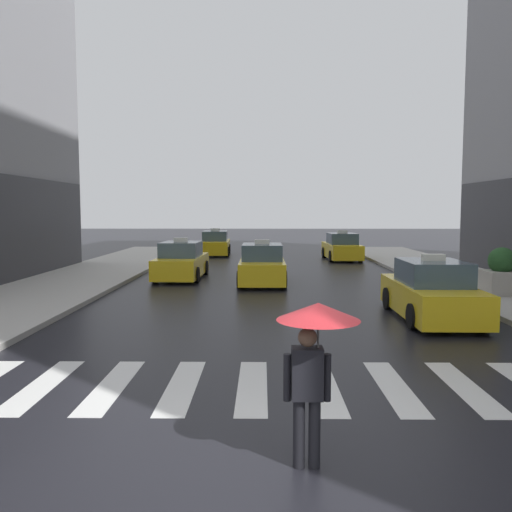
% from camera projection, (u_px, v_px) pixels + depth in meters
% --- Properties ---
extents(ground_plane, '(160.00, 160.00, 0.00)m').
position_uv_depth(ground_plane, '(300.00, 476.00, 5.87)').
color(ground_plane, black).
extents(crosswalk_markings, '(11.30, 2.80, 0.01)m').
position_uv_depth(crosswalk_markings, '(288.00, 386.00, 8.86)').
color(crosswalk_markings, silver).
rests_on(crosswalk_markings, ground).
extents(taxi_lead, '(1.96, 4.55, 1.80)m').
position_uv_depth(taxi_lead, '(431.00, 293.00, 14.32)').
color(taxi_lead, yellow).
rests_on(taxi_lead, ground).
extents(taxi_second, '(1.95, 4.55, 1.80)m').
position_uv_depth(taxi_second, '(262.00, 266.00, 21.35)').
color(taxi_second, yellow).
rests_on(taxi_second, ground).
extents(taxi_third, '(2.03, 4.59, 1.80)m').
position_uv_depth(taxi_third, '(181.00, 262.00, 22.82)').
color(taxi_third, yellow).
rests_on(taxi_third, ground).
extents(taxi_fourth, '(2.04, 4.59, 1.80)m').
position_uv_depth(taxi_fourth, '(342.00, 248.00, 31.50)').
color(taxi_fourth, yellow).
rests_on(taxi_fourth, ground).
extents(taxi_fifth, '(2.03, 4.59, 1.80)m').
position_uv_depth(taxi_fifth, '(215.00, 244.00, 34.84)').
color(taxi_fifth, yellow).
rests_on(taxi_fifth, ground).
extents(pedestrian_with_umbrella, '(0.96, 0.96, 1.94)m').
position_uv_depth(pedestrian_with_umbrella, '(314.00, 339.00, 5.94)').
color(pedestrian_with_umbrella, black).
rests_on(pedestrian_with_umbrella, ground).
extents(planter_mid_block, '(1.10, 1.10, 1.60)m').
position_uv_depth(planter_mid_block, '(501.00, 273.00, 17.56)').
color(planter_mid_block, '#A8A399').
rests_on(planter_mid_block, curb_right).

